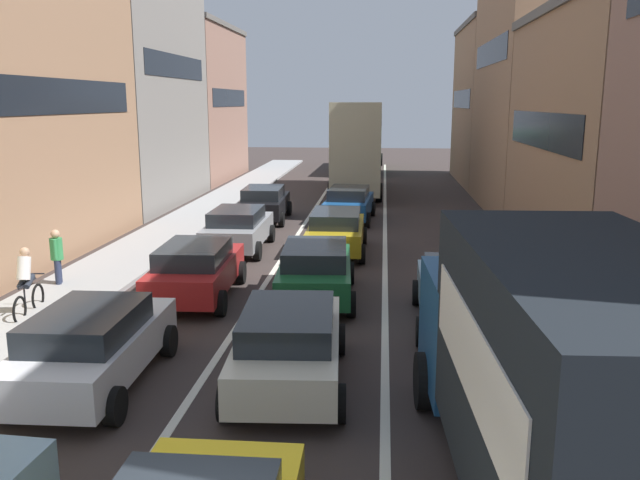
# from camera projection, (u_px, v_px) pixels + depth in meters

# --- Properties ---
(sidewalk_left) EXTENTS (2.60, 64.00, 0.14)m
(sidewalk_left) POSITION_uv_depth(u_px,v_px,m) (169.00, 233.00, 25.56)
(sidewalk_left) COLOR #9E9E9E
(sidewalk_left) RESTS_ON ground
(lane_stripe_left) EXTENTS (0.16, 60.00, 0.01)m
(lane_stripe_left) POSITION_uv_depth(u_px,v_px,m) (296.00, 237.00, 25.10)
(lane_stripe_left) COLOR silver
(lane_stripe_left) RESTS_ON ground
(lane_stripe_right) EXTENTS (0.16, 60.00, 0.01)m
(lane_stripe_right) POSITION_uv_depth(u_px,v_px,m) (385.00, 239.00, 24.78)
(lane_stripe_right) COLOR silver
(lane_stripe_right) RESTS_ON ground
(building_row_left) EXTENTS (7.20, 43.90, 12.61)m
(building_row_left) POSITION_uv_depth(u_px,v_px,m) (68.00, 99.00, 28.14)
(building_row_left) COLOR tan
(building_row_left) RESTS_ON ground
(building_row_right) EXTENTS (7.20, 43.90, 13.57)m
(building_row_right) POSITION_uv_depth(u_px,v_px,m) (611.00, 80.00, 24.10)
(building_row_right) COLOR #9E7556
(building_row_right) RESTS_ON ground
(removalist_box_truck) EXTENTS (3.02, 7.81, 3.58)m
(removalist_box_truck) POSITION_uv_depth(u_px,v_px,m) (558.00, 370.00, 7.75)
(removalist_box_truck) COLOR navy
(removalist_box_truck) RESTS_ON ground
(sedan_centre_lane_second) EXTENTS (2.28, 4.41, 1.49)m
(sedan_centre_lane_second) POSITION_uv_depth(u_px,v_px,m) (289.00, 343.00, 11.84)
(sedan_centre_lane_second) COLOR beige
(sedan_centre_lane_second) RESTS_ON ground
(wagon_left_lane_second) EXTENTS (2.16, 4.35, 1.49)m
(wagon_left_lane_second) POSITION_uv_depth(u_px,v_px,m) (92.00, 345.00, 11.78)
(wagon_left_lane_second) COLOR silver
(wagon_left_lane_second) RESTS_ON ground
(hatchback_centre_lane_third) EXTENTS (2.27, 4.40, 1.49)m
(hatchback_centre_lane_third) POSITION_uv_depth(u_px,v_px,m) (316.00, 270.00, 17.02)
(hatchback_centre_lane_third) COLOR #19592D
(hatchback_centre_lane_third) RESTS_ON ground
(sedan_left_lane_third) EXTENTS (2.22, 4.38, 1.49)m
(sedan_left_lane_third) POSITION_uv_depth(u_px,v_px,m) (196.00, 269.00, 17.11)
(sedan_left_lane_third) COLOR #A51E1E
(sedan_left_lane_third) RESTS_ON ground
(coupe_centre_lane_fourth) EXTENTS (2.11, 4.32, 1.49)m
(coupe_centre_lane_fourth) POSITION_uv_depth(u_px,v_px,m) (336.00, 231.00, 22.22)
(coupe_centre_lane_fourth) COLOR #B29319
(coupe_centre_lane_fourth) RESTS_ON ground
(sedan_left_lane_fourth) EXTENTS (2.11, 4.33, 1.49)m
(sedan_left_lane_fourth) POSITION_uv_depth(u_px,v_px,m) (238.00, 228.00, 22.65)
(sedan_left_lane_fourth) COLOR gray
(sedan_left_lane_fourth) RESTS_ON ground
(sedan_centre_lane_fifth) EXTENTS (2.26, 4.40, 1.49)m
(sedan_centre_lane_fifth) POSITION_uv_depth(u_px,v_px,m) (349.00, 203.00, 28.27)
(sedan_centre_lane_fifth) COLOR #194C8C
(sedan_centre_lane_fifth) RESTS_ON ground
(sedan_left_lane_fifth) EXTENTS (2.20, 4.37, 1.49)m
(sedan_left_lane_fifth) POSITION_uv_depth(u_px,v_px,m) (264.00, 203.00, 28.37)
(sedan_left_lane_fifth) COLOR black
(sedan_left_lane_fifth) RESTS_ON ground
(sedan_right_lane_behind_truck) EXTENTS (2.12, 4.33, 1.49)m
(sedan_right_lane_behind_truck) POSITION_uv_depth(u_px,v_px,m) (460.00, 292.00, 15.00)
(sedan_right_lane_behind_truck) COLOR #759EB7
(sedan_right_lane_behind_truck) RESTS_ON ground
(bus_mid_queue_primary) EXTENTS (3.07, 10.58, 5.06)m
(bus_mid_queue_primary) POSITION_uv_depth(u_px,v_px,m) (356.00, 143.00, 36.39)
(bus_mid_queue_primary) COLOR #BFB793
(bus_mid_queue_primary) RESTS_ON ground
(bus_far_queue_secondary) EXTENTS (2.93, 10.54, 2.90)m
(bus_far_queue_secondary) POSITION_uv_depth(u_px,v_px,m) (363.00, 147.00, 49.18)
(bus_far_queue_secondary) COLOR #1E6033
(bus_far_queue_secondary) RESTS_ON ground
(cyclist_on_sidewalk) EXTENTS (0.50, 1.73, 1.72)m
(cyclist_on_sidewalk) POSITION_uv_depth(u_px,v_px,m) (26.00, 284.00, 15.54)
(cyclist_on_sidewalk) COLOR black
(cyclist_on_sidewalk) RESTS_ON ground
(pedestrian_near_kerb) EXTENTS (0.34, 0.52, 1.66)m
(pedestrian_near_kerb) POSITION_uv_depth(u_px,v_px,m) (57.00, 255.00, 18.02)
(pedestrian_near_kerb) COLOR #262D47
(pedestrian_near_kerb) RESTS_ON ground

